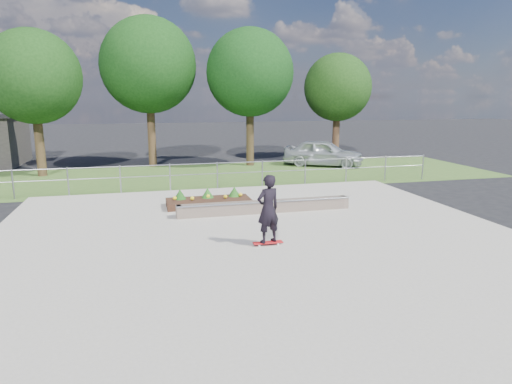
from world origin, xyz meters
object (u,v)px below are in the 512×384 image
grind_ledge (265,207)px  parked_car (323,153)px  planter_bed (209,200)px  skateboarder (268,209)px

grind_ledge → parked_car: 11.57m
grind_ledge → parked_car: bearing=57.9°
parked_car → grind_ledge: bearing=179.8°
planter_bed → parked_car: 11.46m
grind_ledge → skateboarder: skateboarder is taller
planter_bed → parked_car: (7.87, 8.31, 0.52)m
skateboarder → parked_car: (6.99, 13.18, -0.28)m
grind_ledge → skateboarder: bearing=-104.1°
grind_ledge → planter_bed: 2.27m
planter_bed → parked_car: parked_car is taller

